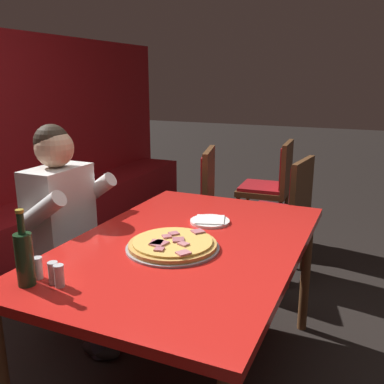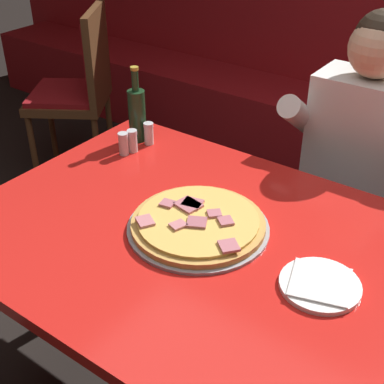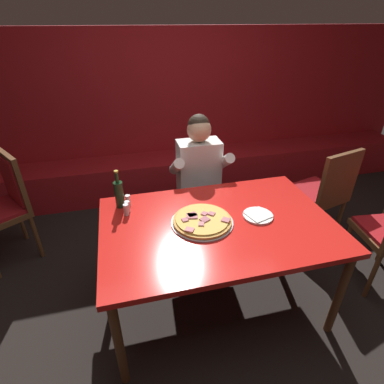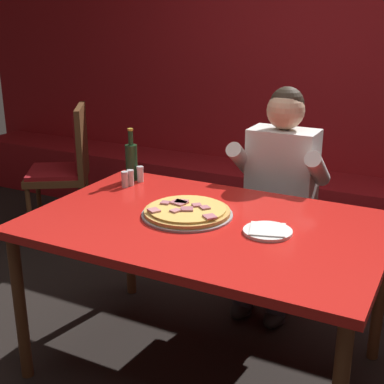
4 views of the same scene
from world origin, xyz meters
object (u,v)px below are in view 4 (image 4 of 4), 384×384
plate_white_paper (268,231)px  shaker_black_pepper (140,175)px  main_dining_table (205,235)px  diner_seated_blue_shirt (277,191)px  shaker_parmesan (130,178)px  beer_bottle (131,161)px  shaker_oregano (125,180)px  pizza (187,212)px  dining_chair_far_left (67,163)px

plate_white_paper → shaker_black_pepper: bearing=157.3°
main_dining_table → shaker_black_pepper: 0.69m
diner_seated_blue_shirt → shaker_parmesan: bearing=-145.5°
main_dining_table → shaker_parmesan: 0.66m
main_dining_table → beer_bottle: 0.75m
main_dining_table → shaker_oregano: (-0.60, 0.24, 0.11)m
beer_bottle → shaker_black_pepper: 0.09m
pizza → diner_seated_blue_shirt: size_ratio=0.33×
plate_white_paper → shaker_oregano: bearing=164.6°
shaker_parmesan → shaker_oregano: (-0.01, -0.04, 0.00)m
shaker_black_pepper → shaker_parmesan: (-0.01, -0.08, 0.00)m
shaker_oregano → diner_seated_blue_shirt: diner_seated_blue_shirt is taller
shaker_oregano → dining_chair_far_left: dining_chair_far_left is taller
main_dining_table → shaker_parmesan: bearing=154.5°
beer_bottle → dining_chair_far_left: size_ratio=0.29×
main_dining_table → pizza: (-0.11, 0.02, 0.09)m
main_dining_table → diner_seated_blue_shirt: size_ratio=1.23×
pizza → dining_chair_far_left: dining_chair_far_left is taller
main_dining_table → dining_chair_far_left: size_ratio=1.56×
main_dining_table → shaker_oregano: 0.65m
main_dining_table → plate_white_paper: plate_white_paper is taller
shaker_oregano → diner_seated_blue_shirt: 0.85m
main_dining_table → shaker_parmesan: size_ratio=18.28×
shaker_black_pepper → diner_seated_blue_shirt: bearing=29.8°
pizza → dining_chair_far_left: (-1.52, 0.97, -0.20)m
plate_white_paper → dining_chair_far_left: size_ratio=0.21×
beer_bottle → shaker_black_pepper: beer_bottle is taller
main_dining_table → beer_bottle: beer_bottle is taller
beer_bottle → shaker_oregano: (0.04, -0.12, -0.07)m
plate_white_paper → shaker_oregano: 0.92m
pizza → shaker_oregano: shaker_oregano is taller
shaker_black_pepper → shaker_oregano: size_ratio=1.00×
shaker_parmesan → shaker_oregano: bearing=-106.1°
shaker_black_pepper → shaker_oregano: (-0.02, -0.12, 0.00)m
main_dining_table → beer_bottle: (-0.63, 0.37, 0.18)m
shaker_parmesan → plate_white_paper: bearing=-17.8°
diner_seated_blue_shirt → dining_chair_far_left: size_ratio=1.26×
shaker_black_pepper → main_dining_table: bearing=-32.2°
pizza → diner_seated_blue_shirt: (0.19, 0.72, -0.08)m
shaker_oregano → dining_chair_far_left: 1.29m
dining_chair_far_left → pizza: bearing=-32.4°
main_dining_table → plate_white_paper: bearing=-0.3°
main_dining_table → shaker_oregano: shaker_oregano is taller
shaker_parmesan → diner_seated_blue_shirt: size_ratio=0.07×
main_dining_table → pizza: pizza is taller
shaker_black_pepper → diner_seated_blue_shirt: (0.66, 0.38, -0.10)m
shaker_black_pepper → shaker_parmesan: bearing=-96.5°
main_dining_table → shaker_parmesan: shaker_parmesan is taller
dining_chair_far_left → shaker_oregano: bearing=-35.9°
main_dining_table → dining_chair_far_left: bearing=148.7°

